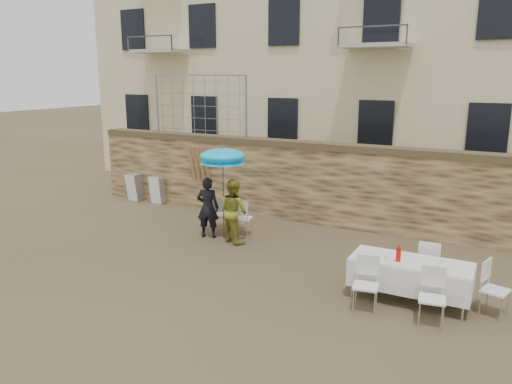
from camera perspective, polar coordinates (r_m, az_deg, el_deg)
The scene contains 17 objects.
ground at distance 10.28m, azimuth -7.83°, elevation -9.90°, with size 80.00×80.00×0.00m, color brown.
stone_wall at distance 14.12m, azimuth 3.86°, elevation 1.30°, with size 13.00×0.50×2.20m, color olive.
chain_link_fence at distance 15.30m, azimuth -6.49°, elevation 9.74°, with size 3.20×0.06×1.80m, color gray, non-canonical shape.
man_suit at distance 12.56m, azimuth -5.53°, elevation -1.78°, with size 0.56×0.37×1.55m, color black.
woman_dress at distance 12.17m, azimuth -2.57°, elevation -2.17°, with size 0.76×0.59×1.57m, color gold.
umbrella at distance 12.16m, azimuth -3.83°, elevation 3.83°, with size 1.17×1.17×2.15m.
couple_chair_left at distance 13.08m, azimuth -4.19°, elevation -2.47°, with size 0.48×0.48×0.96m, color white, non-canonical shape.
couple_chair_right at distance 12.74m, azimuth -1.51°, elevation -2.88°, with size 0.48×0.48×0.96m, color white, non-canonical shape.
banquet_table at distance 9.45m, azimuth 17.29°, elevation -7.74°, with size 2.10×0.85×0.78m.
soda_bottle at distance 9.29m, azimuth 15.97°, elevation -6.88°, with size 0.09×0.09×0.26m, color red.
table_chair_front_left at distance 8.98m, azimuth 12.44°, elevation -10.30°, with size 0.48×0.48×0.96m, color white, non-canonical shape.
table_chair_front_right at distance 8.79m, azimuth 19.49°, elevation -11.30°, with size 0.48×0.48×0.96m, color white, non-canonical shape.
table_chair_back at distance 10.25m, azimuth 19.15°, elevation -7.71°, with size 0.48×0.48×0.96m, color white, non-canonical shape.
table_chair_side at distance 9.52m, azimuth 25.71°, elevation -9.96°, with size 0.48×0.48×0.96m, color white, non-canonical shape.
chair_stack_left at distance 16.77m, azimuth -13.36°, elevation 0.65°, with size 0.46×0.47×0.92m, color white, non-canonical shape.
chair_stack_right at distance 16.20m, azimuth -10.96°, elevation 0.33°, with size 0.46×0.40×0.92m, color white, non-canonical shape.
wood_planks at distance 15.21m, azimuth -6.16°, elevation 1.74°, with size 0.70×0.20×2.00m, color #A37749, non-canonical shape.
Camera 1 is at (5.58, -7.63, 4.03)m, focal length 35.00 mm.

